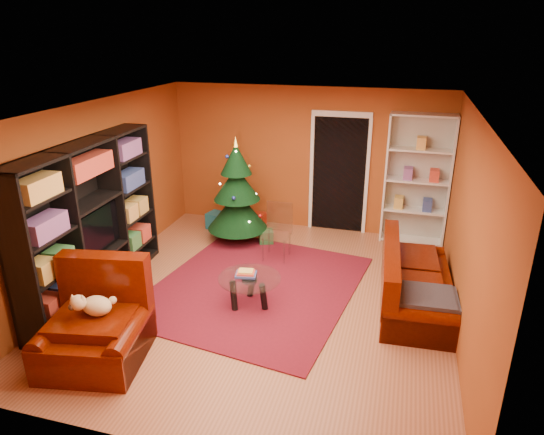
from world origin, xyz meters
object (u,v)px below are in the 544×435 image
(media_unit, at_px, (91,222))
(rug, at_px, (255,287))
(sofa, at_px, (417,277))
(gift_box_teal, at_px, (216,220))
(acrylic_chair, at_px, (276,236))
(gift_box_red, at_px, (259,219))
(dog, at_px, (97,306))
(gift_box_green, at_px, (266,237))
(white_bookshelf, at_px, (417,180))
(armchair, at_px, (93,325))
(coffee_table, at_px, (250,291))
(christmas_tree, at_px, (237,191))

(media_unit, bearing_deg, rug, 17.41)
(sofa, bearing_deg, gift_box_teal, 60.10)
(sofa, distance_m, acrylic_chair, 2.34)
(rug, height_order, sofa, sofa)
(acrylic_chair, bearing_deg, gift_box_red, 117.68)
(gift_box_teal, xyz_separation_m, dog, (0.20, -3.97, 0.52))
(gift_box_green, distance_m, white_bookshelf, 2.75)
(gift_box_red, distance_m, armchair, 4.46)
(white_bookshelf, relative_size, armchair, 1.99)
(rug, relative_size, dog, 7.93)
(acrylic_chair, bearing_deg, coffee_table, -88.63)
(christmas_tree, xyz_separation_m, dog, (-0.38, -3.56, -0.23))
(media_unit, bearing_deg, gift_box_teal, 73.63)
(gift_box_teal, relative_size, dog, 0.76)
(media_unit, distance_m, gift_box_green, 3.05)
(coffee_table, bearing_deg, white_bookshelf, 53.75)
(coffee_table, bearing_deg, media_unit, -173.60)
(christmas_tree, bearing_deg, gift_box_red, 79.13)
(gift_box_green, relative_size, coffee_table, 0.29)
(armchair, relative_size, acrylic_chair, 1.38)
(rug, xyz_separation_m, media_unit, (-2.07, -0.74, 1.07))
(gift_box_green, distance_m, acrylic_chair, 0.73)
(media_unit, distance_m, dog, 1.59)
(armchair, bearing_deg, white_bookshelf, 42.15)
(media_unit, relative_size, white_bookshelf, 1.23)
(gift_box_green, xyz_separation_m, dog, (-0.90, -3.55, 0.55))
(rug, relative_size, acrylic_chair, 3.80)
(sofa, bearing_deg, acrylic_chair, 65.66)
(rug, xyz_separation_m, coffee_table, (0.08, -0.50, 0.21))
(armchair, bearing_deg, gift_box_teal, 82.03)
(gift_box_red, bearing_deg, white_bookshelf, -0.41)
(gift_box_teal, bearing_deg, rug, -54.93)
(gift_box_red, distance_m, white_bookshelf, 2.99)
(gift_box_green, height_order, sofa, sofa)
(media_unit, bearing_deg, white_bookshelf, 33.81)
(white_bookshelf, distance_m, dog, 5.49)
(gift_box_teal, height_order, acrylic_chair, acrylic_chair)
(sofa, bearing_deg, gift_box_green, 57.62)
(gift_box_green, relative_size, armchair, 0.21)
(gift_box_red, xyz_separation_m, coffee_table, (0.74, -2.85, 0.11))
(gift_box_teal, xyz_separation_m, white_bookshelf, (3.54, 0.37, 0.96))
(media_unit, height_order, white_bookshelf, white_bookshelf)
(rug, xyz_separation_m, gift_box_red, (-0.66, 2.36, 0.11))
(gift_box_green, bearing_deg, dog, -104.24)
(media_unit, distance_m, coffee_table, 2.33)
(gift_box_green, distance_m, gift_box_red, 0.89)
(sofa, bearing_deg, dog, 119.02)
(rug, xyz_separation_m, acrylic_chair, (0.06, 0.98, 0.41))
(rug, bearing_deg, sofa, 3.18)
(white_bookshelf, xyz_separation_m, armchair, (-3.38, -4.39, -0.66))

